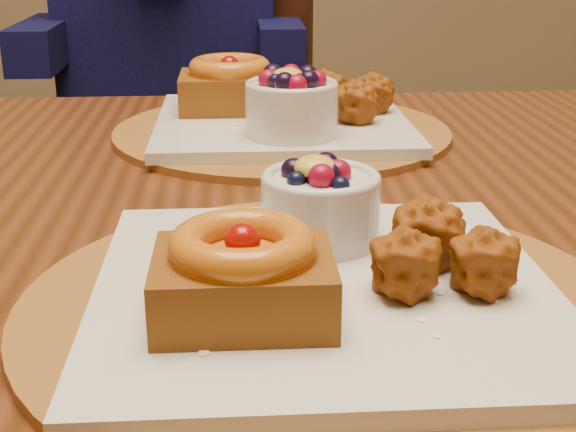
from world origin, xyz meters
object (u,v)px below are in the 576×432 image
Objects in this scene: dining_table at (296,277)px; place_setting_near at (320,276)px; place_setting_far at (279,112)px; chair_far at (190,185)px.

dining_table is 0.24m from place_setting_near.
place_setting_far is at bearing 90.88° from dining_table.
chair_far reaches higher than place_setting_far.
place_setting_near is 0.43m from place_setting_far.
dining_table is 0.24m from place_setting_far.
place_setting_far reaches higher than dining_table.
chair_far is at bearing 102.34° from place_setting_far.
place_setting_near is 0.43× the size of chair_far.
place_setting_near is at bearing -90.56° from dining_table.
place_setting_near reaches higher than dining_table.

